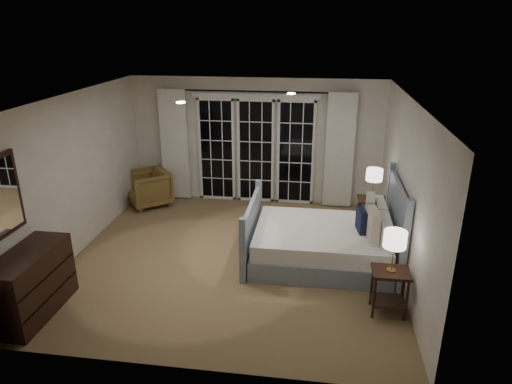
# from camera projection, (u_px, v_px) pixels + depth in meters

# --- Properties ---
(floor) EXTENTS (5.00, 5.00, 0.00)m
(floor) POSITION_uv_depth(u_px,v_px,m) (234.00, 257.00, 7.22)
(floor) COLOR olive
(floor) RESTS_ON ground
(ceiling) EXTENTS (5.00, 5.00, 0.00)m
(ceiling) POSITION_uv_depth(u_px,v_px,m) (231.00, 98.00, 6.34)
(ceiling) COLOR white
(ceiling) RESTS_ON wall_back
(wall_left) EXTENTS (0.02, 5.00, 2.50)m
(wall_left) POSITION_uv_depth(u_px,v_px,m) (75.00, 175.00, 7.11)
(wall_left) COLOR beige
(wall_left) RESTS_ON floor
(wall_right) EXTENTS (0.02, 5.00, 2.50)m
(wall_right) POSITION_uv_depth(u_px,v_px,m) (406.00, 191.00, 6.45)
(wall_right) COLOR beige
(wall_right) RESTS_ON floor
(wall_back) EXTENTS (5.00, 0.02, 2.50)m
(wall_back) POSITION_uv_depth(u_px,v_px,m) (256.00, 141.00, 9.09)
(wall_back) COLOR beige
(wall_back) RESTS_ON floor
(wall_front) EXTENTS (5.00, 0.02, 2.50)m
(wall_front) POSITION_uv_depth(u_px,v_px,m) (184.00, 267.00, 4.46)
(wall_front) COLOR beige
(wall_front) RESTS_ON floor
(french_doors) EXTENTS (2.50, 0.04, 2.20)m
(french_doors) POSITION_uv_depth(u_px,v_px,m) (256.00, 150.00, 9.11)
(french_doors) COLOR black
(french_doors) RESTS_ON wall_back
(curtain_rod) EXTENTS (3.50, 0.03, 0.03)m
(curtain_rod) POSITION_uv_depth(u_px,v_px,m) (255.00, 91.00, 8.65)
(curtain_rod) COLOR black
(curtain_rod) RESTS_ON wall_back
(curtain_left) EXTENTS (0.55, 0.10, 2.25)m
(curtain_left) POSITION_uv_depth(u_px,v_px,m) (175.00, 145.00, 9.23)
(curtain_left) COLOR silver
(curtain_left) RESTS_ON curtain_rod
(curtain_right) EXTENTS (0.55, 0.10, 2.25)m
(curtain_right) POSITION_uv_depth(u_px,v_px,m) (340.00, 151.00, 8.80)
(curtain_right) COLOR silver
(curtain_right) RESTS_ON curtain_rod
(downlight_a) EXTENTS (0.12, 0.12, 0.01)m
(downlight_a) POSITION_uv_depth(u_px,v_px,m) (291.00, 94.00, 6.79)
(downlight_a) COLOR white
(downlight_a) RESTS_ON ceiling
(downlight_b) EXTENTS (0.12, 0.12, 0.01)m
(downlight_b) POSITION_uv_depth(u_px,v_px,m) (181.00, 102.00, 6.05)
(downlight_b) COLOR white
(downlight_b) RESTS_ON ceiling
(bed) EXTENTS (2.22, 1.59, 1.29)m
(bed) POSITION_uv_depth(u_px,v_px,m) (325.00, 242.00, 7.00)
(bed) COLOR #8696A2
(bed) RESTS_ON floor
(nightstand_left) EXTENTS (0.46, 0.37, 0.60)m
(nightstand_left) POSITION_uv_depth(u_px,v_px,m) (390.00, 285.00, 5.72)
(nightstand_left) COLOR black
(nightstand_left) RESTS_ON floor
(nightstand_right) EXTENTS (0.49, 0.39, 0.64)m
(nightstand_right) POSITION_uv_depth(u_px,v_px,m) (371.00, 210.00, 7.92)
(nightstand_right) COLOR black
(nightstand_right) RESTS_ON floor
(lamp_left) EXTENTS (0.28, 0.28, 0.54)m
(lamp_left) POSITION_uv_depth(u_px,v_px,m) (395.00, 240.00, 5.49)
(lamp_left) COLOR #AF9646
(lamp_left) RESTS_ON nightstand_left
(lamp_right) EXTENTS (0.28, 0.28, 0.54)m
(lamp_right) POSITION_uv_depth(u_px,v_px,m) (374.00, 175.00, 7.69)
(lamp_right) COLOR #AF9646
(lamp_right) RESTS_ON nightstand_right
(armchair) EXTENTS (1.09, 1.08, 0.71)m
(armchair) POSITION_uv_depth(u_px,v_px,m) (149.00, 188.00, 9.16)
(armchair) COLOR brown
(armchair) RESTS_ON floor
(dresser) EXTENTS (0.52, 1.21, 0.86)m
(dresser) POSITION_uv_depth(u_px,v_px,m) (31.00, 284.00, 5.69)
(dresser) COLOR black
(dresser) RESTS_ON floor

